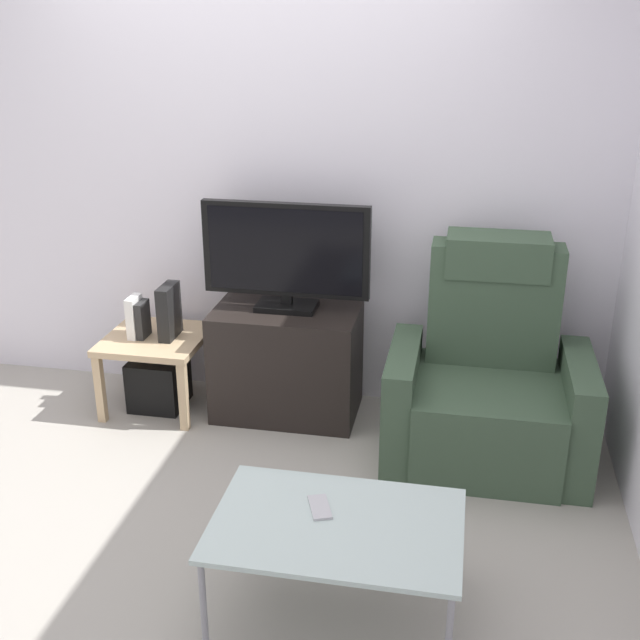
# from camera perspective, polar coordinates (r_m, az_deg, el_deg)

# --- Properties ---
(ground_plane) EXTENTS (6.40, 6.40, 0.00)m
(ground_plane) POSITION_cam_1_polar(r_m,az_deg,el_deg) (3.78, -7.34, -12.27)
(ground_plane) COLOR #9E998E
(wall_back) EXTENTS (6.40, 0.06, 2.60)m
(wall_back) POSITION_cam_1_polar(r_m,az_deg,el_deg) (4.31, -3.48, 10.88)
(wall_back) COLOR silver
(wall_back) RESTS_ON ground
(tv_stand) EXTENTS (0.78, 0.48, 0.61)m
(tv_stand) POSITION_cam_1_polar(r_m,az_deg,el_deg) (4.30, -2.44, -3.05)
(tv_stand) COLOR black
(tv_stand) RESTS_ON ground
(television) EXTENTS (0.89, 0.20, 0.58)m
(television) POSITION_cam_1_polar(r_m,az_deg,el_deg) (4.10, -2.51, 4.82)
(television) COLOR black
(television) RESTS_ON tv_stand
(recliner_armchair) EXTENTS (0.98, 0.78, 1.08)m
(recliner_armchair) POSITION_cam_1_polar(r_m,az_deg,el_deg) (3.97, 12.19, -4.67)
(recliner_armchair) COLOR #384C38
(recliner_armchair) RESTS_ON ground
(side_table) EXTENTS (0.54, 0.54, 0.43)m
(side_table) POSITION_cam_1_polar(r_m,az_deg,el_deg) (4.44, -11.89, -1.94)
(side_table) COLOR tan
(side_table) RESTS_ON ground
(subwoofer_box) EXTENTS (0.29, 0.29, 0.29)m
(subwoofer_box) POSITION_cam_1_polar(r_m,az_deg,el_deg) (4.53, -11.68, -4.45)
(subwoofer_box) COLOR black
(subwoofer_box) RESTS_ON ground
(book_leftmost) EXTENTS (0.05, 0.14, 0.23)m
(book_leftmost) POSITION_cam_1_polar(r_m,az_deg,el_deg) (4.39, -13.37, 0.24)
(book_leftmost) COLOR white
(book_leftmost) RESTS_ON side_table
(book_middle) EXTENTS (0.04, 0.13, 0.20)m
(book_middle) POSITION_cam_1_polar(r_m,az_deg,el_deg) (4.38, -12.80, 0.04)
(book_middle) COLOR #262626
(book_middle) RESTS_ON side_table
(game_console) EXTENTS (0.07, 0.20, 0.30)m
(game_console) POSITION_cam_1_polar(r_m,az_deg,el_deg) (4.33, -10.96, 0.62)
(game_console) COLOR black
(game_console) RESTS_ON side_table
(coffee_table) EXTENTS (0.90, 0.60, 0.39)m
(coffee_table) POSITION_cam_1_polar(r_m,az_deg,el_deg) (2.90, 1.23, -14.95)
(coffee_table) COLOR #B2C6C1
(coffee_table) RESTS_ON ground
(cell_phone) EXTENTS (0.12, 0.17, 0.01)m
(cell_phone) POSITION_cam_1_polar(r_m,az_deg,el_deg) (2.95, -0.02, -13.50)
(cell_phone) COLOR #B7B7BC
(cell_phone) RESTS_ON coffee_table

